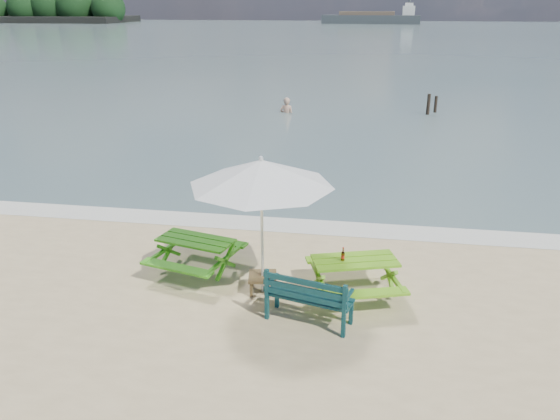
% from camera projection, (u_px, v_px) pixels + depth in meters
% --- Properties ---
extents(sea, '(300.00, 300.00, 0.00)m').
position_uv_depth(sea, '(362.00, 36.00, 87.15)').
color(sea, slate).
rests_on(sea, ground).
extents(foam_strip, '(22.00, 0.90, 0.01)m').
position_uv_depth(foam_strip, '(290.00, 225.00, 12.98)').
color(foam_strip, silver).
rests_on(foam_strip, ground).
extents(picnic_table_left, '(1.82, 1.94, 0.70)m').
position_uv_depth(picnic_table_left, '(197.00, 256.00, 10.65)').
color(picnic_table_left, '#359416').
rests_on(picnic_table_left, ground).
extents(picnic_table_right, '(1.91, 2.02, 0.71)m').
position_uv_depth(picnic_table_right, '(354.00, 278.00, 9.79)').
color(picnic_table_right, '#61A418').
rests_on(picnic_table_right, ground).
extents(park_bench, '(1.50, 0.82, 0.88)m').
position_uv_depth(park_bench, '(309.00, 307.00, 9.00)').
color(park_bench, '#0D3438').
rests_on(park_bench, ground).
extents(side_table, '(0.58, 0.58, 0.33)m').
position_uv_depth(side_table, '(263.00, 283.00, 9.97)').
color(side_table, brown).
rests_on(side_table, ground).
extents(patio_umbrella, '(2.92, 2.92, 2.50)m').
position_uv_depth(patio_umbrella, '(261.00, 173.00, 9.23)').
color(patio_umbrella, silver).
rests_on(patio_umbrella, ground).
extents(beer_bottle, '(0.06, 0.06, 0.25)m').
position_uv_depth(beer_bottle, '(343.00, 256.00, 9.59)').
color(beer_bottle, brown).
rests_on(beer_bottle, picnic_table_right).
extents(swimmer, '(0.75, 0.56, 1.86)m').
position_uv_depth(swimmer, '(287.00, 117.00, 26.48)').
color(swimmer, tan).
rests_on(swimmer, ground).
extents(mooring_pilings, '(0.55, 0.75, 1.17)m').
position_uv_depth(mooring_pilings, '(431.00, 106.00, 25.99)').
color(mooring_pilings, black).
rests_on(mooring_pilings, ground).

